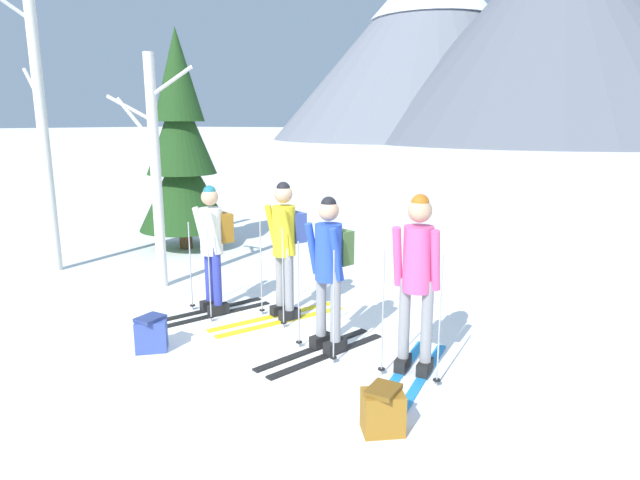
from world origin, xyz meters
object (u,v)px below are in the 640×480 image
(skier_in_yellow, at_px, (285,243))
(backpack_on_snow_beside, at_px, (383,410))
(birch_tree_slender, at_px, (155,169))
(skier_in_blue, at_px, (329,266))
(birch_tree_tall, at_px, (41,120))
(backpack_on_snow_front, at_px, (151,334))
(skier_in_white, at_px, (213,243))
(pine_tree_near, at_px, (181,151))
(skier_in_pink, at_px, (418,274))

(skier_in_yellow, distance_m, backpack_on_snow_beside, 2.82)
(skier_in_yellow, xyz_separation_m, birch_tree_slender, (-2.35, 0.22, 0.78))
(skier_in_yellow, bearing_deg, skier_in_blue, -32.16)
(birch_tree_tall, relative_size, backpack_on_snow_front, 12.01)
(skier_in_white, relative_size, birch_tree_slender, 0.50)
(skier_in_yellow, relative_size, backpack_on_snow_beside, 4.33)
(birch_tree_tall, height_order, birch_tree_slender, birch_tree_tall)
(birch_tree_slender, bearing_deg, backpack_on_snow_front, -47.07)
(skier_in_white, relative_size, skier_in_blue, 1.00)
(birch_tree_tall, bearing_deg, backpack_on_snow_front, -22.02)
(skier_in_white, height_order, pine_tree_near, pine_tree_near)
(skier_in_pink, relative_size, birch_tree_tall, 0.37)
(skier_in_yellow, relative_size, birch_tree_tall, 0.36)
(skier_in_blue, xyz_separation_m, birch_tree_tall, (-5.48, 0.60, 1.50))
(skier_in_white, height_order, skier_in_pink, skier_in_pink)
(birch_tree_tall, distance_m, backpack_on_snow_front, 4.70)
(skier_in_pink, distance_m, pine_tree_near, 6.44)
(skier_in_blue, bearing_deg, pine_tree_near, 148.98)
(skier_in_pink, bearing_deg, skier_in_blue, 176.98)
(skier_in_white, relative_size, pine_tree_near, 0.41)
(pine_tree_near, bearing_deg, backpack_on_snow_beside, -34.48)
(birch_tree_slender, height_order, backpack_on_snow_front, birch_tree_slender)
(pine_tree_near, bearing_deg, birch_tree_tall, -109.04)
(skier_in_pink, height_order, birch_tree_tall, birch_tree_tall)
(skier_in_blue, relative_size, pine_tree_near, 0.41)
(skier_in_white, bearing_deg, backpack_on_snow_beside, -26.55)
(pine_tree_near, height_order, birch_tree_slender, pine_tree_near)
(birch_tree_slender, relative_size, backpack_on_snow_beside, 8.35)
(birch_tree_tall, bearing_deg, skier_in_pink, -5.78)
(skier_in_yellow, bearing_deg, birch_tree_tall, 179.85)
(skier_in_white, bearing_deg, skier_in_yellow, 17.60)
(skier_in_yellow, bearing_deg, skier_in_pink, -18.51)
(skier_in_yellow, relative_size, skier_in_pink, 0.98)
(skier_in_white, xyz_separation_m, backpack_on_snow_beside, (2.96, -1.48, -0.73))
(birch_tree_tall, relative_size, backpack_on_snow_beside, 11.98)
(skier_in_blue, relative_size, backpack_on_snow_front, 4.17)
(backpack_on_snow_front, xyz_separation_m, backpack_on_snow_beside, (2.78, -0.23, 0.00))
(skier_in_yellow, xyz_separation_m, skier_in_pink, (1.92, -0.64, 0.04))
(skier_in_blue, relative_size, backpack_on_snow_beside, 4.16)
(backpack_on_snow_front, bearing_deg, skier_in_pink, 18.79)
(skier_in_pink, height_order, backpack_on_snow_front, skier_in_pink)
(skier_in_blue, relative_size, skier_in_pink, 0.95)
(skier_in_white, xyz_separation_m, birch_tree_slender, (-1.45, 0.51, 0.83))
(backpack_on_snow_beside, bearing_deg, skier_in_white, 153.45)
(skier_in_yellow, height_order, birch_tree_slender, birch_tree_slender)
(skier_in_white, xyz_separation_m, birch_tree_tall, (-3.64, 0.30, 1.52))
(skier_in_blue, bearing_deg, skier_in_yellow, 147.84)
(skier_in_blue, distance_m, birch_tree_slender, 3.48)
(skier_in_white, distance_m, birch_tree_tall, 3.96)
(skier_in_yellow, distance_m, skier_in_blue, 1.11)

